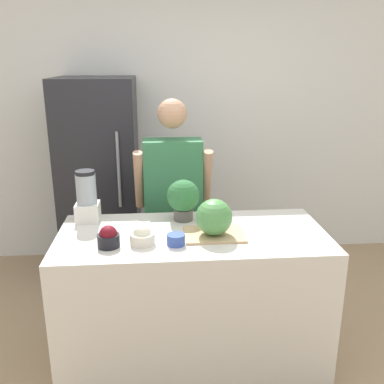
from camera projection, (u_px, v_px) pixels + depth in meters
name	position (u px, v px, depth m)	size (l,w,h in m)	color
wall_back	(178.00, 125.00, 4.11)	(8.00, 0.06, 2.60)	white
counter_island	(192.00, 298.00, 2.73)	(1.64, 0.76, 0.89)	beige
refrigerator	(100.00, 180.00, 3.79)	(0.66, 0.72, 1.76)	#232328
person	(173.00, 206.00, 3.26)	(0.57, 0.26, 1.64)	#333338
cutting_board	(214.00, 234.00, 2.56)	(0.36, 0.27, 0.01)	tan
watermelon	(214.00, 217.00, 2.52)	(0.22, 0.22, 0.22)	#4C8C47
bowl_cherries	(108.00, 238.00, 2.40)	(0.13, 0.13, 0.13)	black
bowl_cream	(142.00, 236.00, 2.44)	(0.14, 0.14, 0.12)	beige
bowl_small_blue	(176.00, 240.00, 2.43)	(0.10, 0.10, 0.06)	#334C9E
blender	(87.00, 198.00, 2.76)	(0.15, 0.15, 0.34)	silver
potted_plant	(183.00, 198.00, 2.77)	(0.21, 0.21, 0.27)	#514C47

